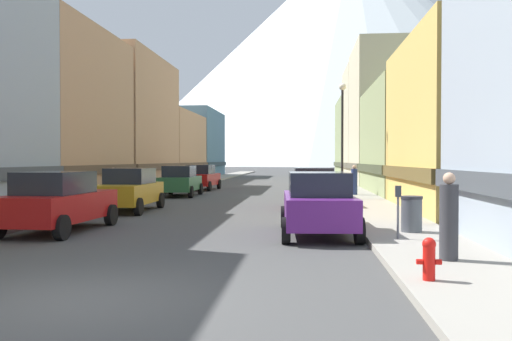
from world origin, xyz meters
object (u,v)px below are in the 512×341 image
at_px(car_left_3, 201,177).
at_px(pedestrian_2, 354,181).
at_px(streetlamp_right, 342,123).
at_px(pedestrian_0, 113,184).
at_px(car_left_1, 129,189).
at_px(pedestrian_1, 449,219).
at_px(trash_bin_right, 412,214).
at_px(car_left_2, 180,181).
at_px(car_right_1, 313,188).
at_px(fire_hydrant_near, 429,257).
at_px(potted_plant_0, 29,200).
at_px(car_left_0, 58,201).
at_px(car_right_0, 318,203).
at_px(parking_meter_near, 398,204).

xyz_separation_m(car_left_3, pedestrian_2, (10.05, -6.73, 0.03)).
relative_size(car_left_3, streetlamp_right, 0.76).
distance_m(pedestrian_2, streetlamp_right, 4.49).
bearing_deg(pedestrian_0, car_left_1, -63.82).
distance_m(car_left_1, pedestrian_1, 14.81).
xyz_separation_m(car_left_3, trash_bin_right, (10.15, -22.58, -0.26)).
distance_m(car_left_2, car_right_1, 10.47).
relative_size(fire_hydrant_near, pedestrian_0, 0.45).
distance_m(car_left_1, car_left_2, 9.28).
xyz_separation_m(potted_plant_0, streetlamp_right, (12.35, 8.12, 3.38)).
xyz_separation_m(car_left_3, streetlamp_right, (9.15, -9.89, 3.09)).
relative_size(car_left_2, car_left_3, 0.99).
relative_size(car_right_1, potted_plant_0, 5.10).
bearing_deg(pedestrian_0, fire_hydrant_near, -56.59).
relative_size(trash_bin_right, pedestrian_1, 0.57).
bearing_deg(fire_hydrant_near, pedestrian_2, 87.91).
bearing_deg(pedestrian_0, potted_plant_0, -96.04).
xyz_separation_m(fire_hydrant_near, trash_bin_right, (0.90, 6.08, 0.12)).
distance_m(car_left_0, potted_plant_0, 5.41).
relative_size(trash_bin_right, potted_plant_0, 1.12).
bearing_deg(pedestrian_1, car_left_2, 116.49).
relative_size(car_left_1, car_right_0, 0.99).
xyz_separation_m(car_right_0, streetlamp_right, (1.55, 12.56, 3.09)).
distance_m(car_left_2, streetlamp_right, 10.19).
relative_size(car_left_0, parking_meter_near, 3.36).
relative_size(car_left_3, pedestrian_2, 2.65).
bearing_deg(trash_bin_right, streetlamp_right, 94.51).
relative_size(parking_meter_near, pedestrian_1, 0.77).
xyz_separation_m(fire_hydrant_near, parking_meter_near, (0.30, 4.70, 0.49)).
bearing_deg(pedestrian_2, car_right_1, -109.03).
bearing_deg(potted_plant_0, car_left_0, -53.70).
relative_size(car_left_3, fire_hydrant_near, 6.37).
height_order(car_left_0, car_right_0, same).
xyz_separation_m(car_left_1, pedestrian_1, (10.05, -10.88, 0.05)).
bearing_deg(car_right_0, car_left_0, 179.36).
relative_size(car_left_0, trash_bin_right, 4.56).
xyz_separation_m(fire_hydrant_near, pedestrian_2, (0.80, 21.93, 0.41)).
height_order(car_right_1, fire_hydrant_near, car_right_1).
height_order(car_left_2, pedestrian_0, car_left_2).
bearing_deg(potted_plant_0, car_left_3, 79.93).
bearing_deg(fire_hydrant_near, pedestrian_1, 66.86).
height_order(potted_plant_0, pedestrian_0, pedestrian_0).
relative_size(car_left_2, streetlamp_right, 0.76).
height_order(car_left_0, car_right_1, same).
distance_m(car_left_3, pedestrian_2, 12.10).
height_order(car_left_2, parking_meter_near, car_left_2).
relative_size(car_left_1, fire_hydrant_near, 6.28).
relative_size(car_left_0, pedestrian_1, 2.59).
bearing_deg(trash_bin_right, car_left_2, 122.46).
height_order(fire_hydrant_near, trash_bin_right, trash_bin_right).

